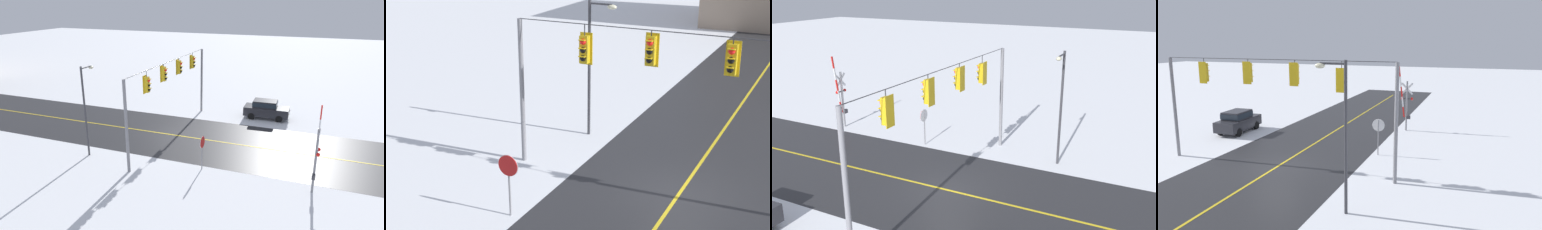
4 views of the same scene
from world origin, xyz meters
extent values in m
plane|color=white|center=(0.00, 0.00, 0.00)|extent=(160.00, 160.00, 0.00)
cube|color=#28282B|center=(0.00, 6.00, 0.00)|extent=(9.00, 80.00, 0.01)
cube|color=gold|center=(0.00, 6.00, 0.01)|extent=(0.14, 72.00, 0.01)
cylinder|color=gray|center=(-7.00, 0.00, 3.10)|extent=(0.20, 0.20, 6.20)
cylinder|color=#38383D|center=(0.00, 0.00, 6.20)|extent=(14.00, 0.04, 0.04)
cylinder|color=#38383D|center=(-4.10, 0.00, 5.98)|extent=(0.04, 0.04, 0.43)
cube|color=gold|center=(-4.10, 0.00, 5.23)|extent=(0.34, 0.28, 1.08)
cube|color=gold|center=(-4.10, 0.16, 5.23)|extent=(0.52, 0.03, 1.26)
sphere|color=red|center=(-4.10, -0.15, 5.55)|extent=(0.24, 0.24, 0.24)
cube|color=gold|center=(-4.10, -0.22, 5.63)|extent=(0.26, 0.16, 0.03)
sphere|color=black|center=(-4.10, -0.15, 5.23)|extent=(0.24, 0.24, 0.24)
cube|color=gold|center=(-4.10, -0.22, 5.31)|extent=(0.26, 0.16, 0.03)
sphere|color=black|center=(-4.10, -0.15, 4.91)|extent=(0.24, 0.24, 0.24)
cube|color=gold|center=(-4.10, -0.22, 4.99)|extent=(0.26, 0.16, 0.03)
cylinder|color=#38383D|center=(-1.43, 0.00, 6.09)|extent=(0.04, 0.04, 0.21)
cube|color=gold|center=(-1.43, 0.00, 5.45)|extent=(0.34, 0.28, 1.08)
cube|color=gold|center=(-1.43, 0.16, 5.45)|extent=(0.52, 0.03, 1.26)
sphere|color=red|center=(-1.43, -0.15, 5.77)|extent=(0.24, 0.24, 0.24)
cube|color=gold|center=(-1.43, -0.22, 5.85)|extent=(0.26, 0.16, 0.03)
sphere|color=black|center=(-1.43, -0.15, 5.45)|extent=(0.24, 0.24, 0.24)
cube|color=gold|center=(-1.43, -0.22, 5.53)|extent=(0.26, 0.16, 0.03)
sphere|color=black|center=(-1.43, -0.15, 5.13)|extent=(0.24, 0.24, 0.24)
cube|color=gold|center=(-1.43, -0.22, 5.21)|extent=(0.26, 0.16, 0.03)
cylinder|color=#38383D|center=(1.49, 0.00, 6.09)|extent=(0.04, 0.04, 0.22)
cube|color=gold|center=(1.49, 0.00, 5.44)|extent=(0.34, 0.28, 1.08)
cube|color=gold|center=(1.49, 0.16, 5.44)|extent=(0.52, 0.03, 1.26)
sphere|color=red|center=(1.49, -0.15, 5.76)|extent=(0.24, 0.24, 0.24)
cube|color=gold|center=(1.49, -0.22, 5.84)|extent=(0.26, 0.16, 0.03)
sphere|color=black|center=(1.49, -0.15, 5.44)|extent=(0.24, 0.24, 0.24)
cube|color=gold|center=(1.49, -0.22, 5.52)|extent=(0.26, 0.16, 0.03)
sphere|color=black|center=(1.49, -0.15, 5.12)|extent=(0.24, 0.24, 0.24)
cube|color=gold|center=(1.49, -0.22, 5.20)|extent=(0.26, 0.16, 0.03)
cylinder|color=gray|center=(-4.92, -4.35, 1.15)|extent=(0.07, 0.07, 2.30)
cylinder|color=#B71414|center=(-4.92, -4.39, 1.95)|extent=(0.76, 0.03, 0.76)
cylinder|color=white|center=(-4.92, -4.37, 1.95)|extent=(0.80, 0.02, 0.80)
cylinder|color=#38383D|center=(-5.80, 4.05, 3.25)|extent=(0.14, 0.14, 6.50)
cylinder|color=#38383D|center=(-5.25, 4.05, 6.35)|extent=(1.10, 0.09, 0.09)
ellipsoid|color=beige|center=(-4.70, 4.05, 6.25)|extent=(0.44, 0.28, 0.22)
camera|label=1|loc=(-25.21, -11.56, 11.03)|focal=33.44mm
camera|label=2|loc=(5.08, -19.16, 10.09)|focal=52.68mm
camera|label=3|loc=(17.22, 9.82, 10.10)|focal=40.76mm
camera|label=4|loc=(-10.90, 17.99, 7.34)|focal=35.14mm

